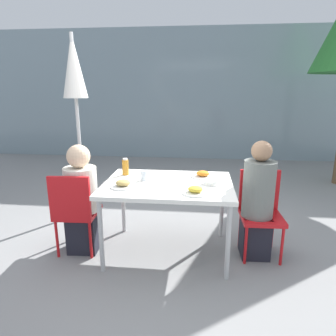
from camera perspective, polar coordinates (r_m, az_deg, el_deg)
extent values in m
plane|color=gray|center=(3.25, 0.00, -15.58)|extent=(24.00, 24.00, 0.00)
cube|color=gray|center=(7.30, 3.87, 13.66)|extent=(10.00, 0.20, 3.00)
cube|color=white|center=(2.95, 0.00, -3.19)|extent=(1.26, 0.93, 0.04)
cylinder|color=#B7B7B7|center=(2.85, -12.64, -12.50)|extent=(0.04, 0.04, 0.71)
cylinder|color=#B7B7B7|center=(2.72, 11.39, -13.73)|extent=(0.04, 0.04, 0.71)
cylinder|color=#B7B7B7|center=(3.55, -8.52, -6.64)|extent=(0.04, 0.04, 0.71)
cylinder|color=#B7B7B7|center=(3.45, 10.23, -7.34)|extent=(0.04, 0.04, 0.71)
cube|color=red|center=(3.25, -16.76, -8.12)|extent=(0.42, 0.42, 0.04)
cube|color=red|center=(3.01, -18.25, -5.40)|extent=(0.40, 0.05, 0.42)
cylinder|color=red|center=(3.54, -18.18, -10.13)|extent=(0.03, 0.03, 0.39)
cylinder|color=red|center=(3.43, -12.80, -10.54)|extent=(0.03, 0.03, 0.39)
cylinder|color=red|center=(3.26, -20.38, -12.57)|extent=(0.03, 0.03, 0.39)
cylinder|color=red|center=(3.14, -14.54, -13.14)|extent=(0.03, 0.03, 0.39)
cube|color=black|center=(3.31, -15.67, -11.31)|extent=(0.31, 0.31, 0.43)
cylinder|color=beige|center=(3.15, -16.24, -3.97)|extent=(0.33, 0.33, 0.46)
sphere|color=beige|center=(3.06, -16.70, 2.16)|extent=(0.23, 0.23, 0.23)
cube|color=red|center=(3.14, 17.37, -8.98)|extent=(0.41, 0.41, 0.04)
cube|color=red|center=(3.23, 16.97, -3.94)|extent=(0.40, 0.05, 0.42)
cylinder|color=red|center=(3.13, 20.88, -13.79)|extent=(0.03, 0.03, 0.39)
cylinder|color=red|center=(3.05, 14.57, -14.04)|extent=(0.03, 0.03, 0.39)
cylinder|color=red|center=(3.42, 19.27, -11.11)|extent=(0.03, 0.03, 0.39)
cylinder|color=red|center=(3.35, 13.54, -11.25)|extent=(0.03, 0.03, 0.39)
cube|color=black|center=(3.21, 16.21, -12.21)|extent=(0.28, 0.28, 0.43)
cylinder|color=slate|center=(3.03, 16.88, -3.84)|extent=(0.30, 0.30, 0.55)
sphere|color=#9E7556|center=(2.93, 17.43, 3.11)|extent=(0.19, 0.19, 0.19)
cylinder|color=#333333|center=(4.31, -15.59, -7.86)|extent=(0.36, 0.36, 0.05)
cylinder|color=#BCBCBC|center=(4.02, -16.70, 7.10)|extent=(0.04, 0.04, 2.30)
cone|color=silver|center=(4.00, -17.55, 18.07)|extent=(0.30, 0.30, 0.76)
cylinder|color=white|center=(2.66, 5.20, -4.69)|extent=(0.23, 0.23, 0.01)
ellipsoid|color=gold|center=(2.65, 5.22, -4.03)|extent=(0.13, 0.13, 0.05)
cylinder|color=white|center=(3.15, 6.62, -1.60)|extent=(0.24, 0.24, 0.01)
ellipsoid|color=orange|center=(3.14, 6.64, -1.02)|extent=(0.13, 0.13, 0.05)
cylinder|color=white|center=(2.85, -8.53, -3.44)|extent=(0.25, 0.25, 0.01)
ellipsoid|color=tan|center=(2.84, -8.56, -2.78)|extent=(0.14, 0.14, 0.05)
cylinder|color=#B7751E|center=(3.23, -8.11, 0.12)|extent=(0.07, 0.07, 0.16)
cylinder|color=white|center=(3.20, -8.17, 1.68)|extent=(0.05, 0.05, 0.02)
cylinder|color=silver|center=(3.02, -4.59, -1.43)|extent=(0.07, 0.07, 0.10)
cylinder|color=white|center=(2.92, 8.23, -2.63)|extent=(0.16, 0.16, 0.05)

